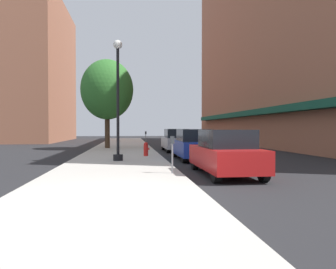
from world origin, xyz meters
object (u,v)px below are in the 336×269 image
parking_meter_near (172,150)px  car_silver (176,140)px  parking_meter_far (146,137)px  car_red (225,153)px  fire_hydrant (146,149)px  car_blue (193,145)px  lamppost (118,98)px  tree_near (107,90)px

parking_meter_near → car_silver: 12.24m
parking_meter_far → car_red: 17.68m
fire_hydrant → parking_meter_far: bearing=87.0°
car_blue → car_red: bearing=-87.9°
parking_meter_near → car_red: bearing=2.5°
fire_hydrant → car_red: size_ratio=0.18×
car_red → car_silver: bearing=92.3°
lamppost → car_silver: size_ratio=1.37×
fire_hydrant → parking_meter_far: parking_meter_far is taller
fire_hydrant → car_blue: 2.85m
fire_hydrant → car_red: (2.50, -7.05, 0.29)m
parking_meter_near → car_silver: car_silver is taller
parking_meter_far → car_blue: 12.04m
tree_near → car_silver: bearing=-28.4°
tree_near → car_blue: (5.19, -9.11, -4.00)m
parking_meter_near → car_red: size_ratio=0.30×
fire_hydrant → tree_near: tree_near is taller
parking_meter_far → car_blue: bearing=-80.7°
parking_meter_far → tree_near: tree_near is taller
parking_meter_near → tree_near: bearing=102.3°
parking_meter_far → car_red: car_red is taller
car_red → tree_near: bearing=111.6°
car_blue → parking_meter_far: bearing=101.4°
tree_near → car_blue: size_ratio=1.65×
parking_meter_near → car_blue: car_blue is taller
tree_near → car_red: size_ratio=1.65×
tree_near → parking_meter_near: bearing=-77.7°
fire_hydrant → parking_meter_near: size_ratio=0.60×
parking_meter_far → tree_near: (-3.24, -2.77, 3.85)m
car_silver → parking_meter_near: bearing=-97.6°
parking_meter_near → tree_near: 15.72m
parking_meter_far → car_red: bearing=-83.7°
fire_hydrant → car_silver: (2.50, 4.95, 0.29)m
car_red → parking_meter_far: bearing=98.6°
fire_hydrant → car_silver: size_ratio=0.18×
fire_hydrant → parking_meter_far: size_ratio=0.60×
fire_hydrant → car_red: 7.48m
parking_meter_near → car_blue: (1.95, 5.78, -0.14)m
parking_meter_far → car_silver: bearing=-70.7°
parking_meter_near → parking_meter_far: same height
fire_hydrant → car_blue: size_ratio=0.18×
parking_meter_near → car_blue: size_ratio=0.30×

